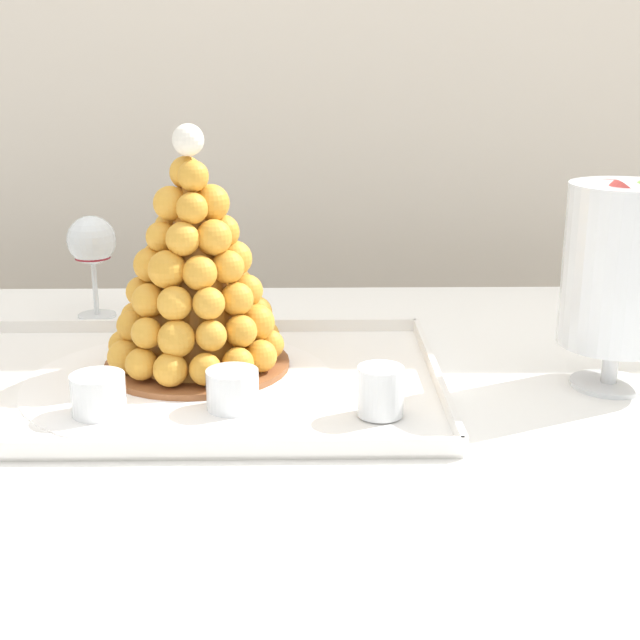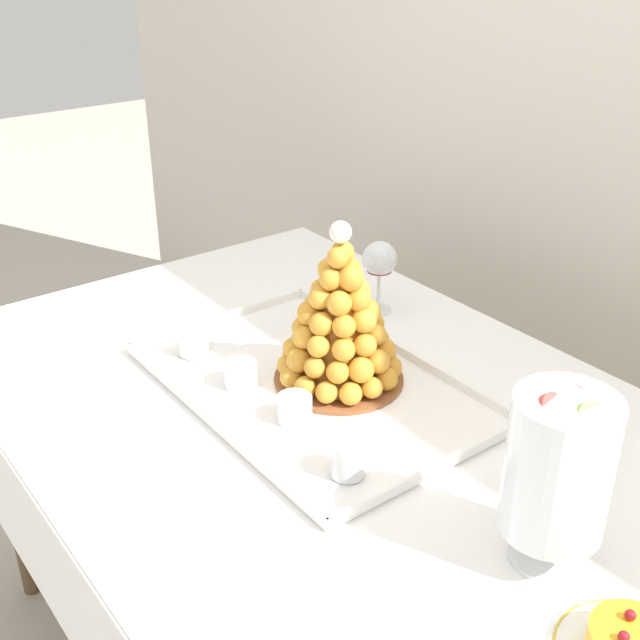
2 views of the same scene
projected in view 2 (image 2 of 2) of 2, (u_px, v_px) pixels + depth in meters
buffet_table at (359, 467)px, 1.41m from camera, size 1.73×1.01×0.74m
serving_tray at (311, 386)px, 1.49m from camera, size 0.66×0.43×0.02m
croquembouche at (340, 322)px, 1.45m from camera, size 0.24×0.24×0.32m
dessert_cup_left at (193, 343)px, 1.59m from camera, size 0.06×0.06×0.05m
dessert_cup_mid_left at (241, 375)px, 1.48m from camera, size 0.06×0.06×0.05m
dessert_cup_centre at (295, 410)px, 1.38m from camera, size 0.06×0.06×0.05m
dessert_cup_mid_right at (347, 460)px, 1.24m from camera, size 0.05×0.05×0.06m
macaron_goblet at (558, 467)px, 1.03m from camera, size 0.14×0.14×0.27m
wine_glass at (380, 261)px, 1.73m from camera, size 0.08×0.08×0.16m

